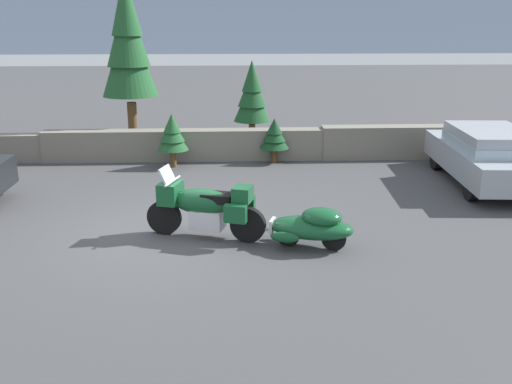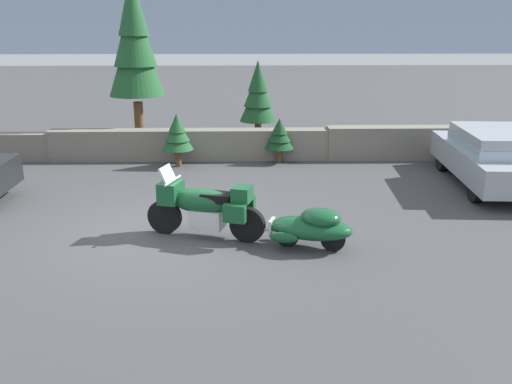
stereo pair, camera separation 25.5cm
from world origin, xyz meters
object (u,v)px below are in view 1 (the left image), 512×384
object	(u,v)px
sedan_at_right_edge	(488,154)
pine_tree_secondary	(252,94)
touring_motorcycle	(205,206)
pine_tree_tall	(128,42)
car_shaped_trailer	(312,226)

from	to	relation	value
sedan_at_right_edge	pine_tree_secondary	distance (m)	7.08
pine_tree_secondary	touring_motorcycle	bearing A→B (deg)	-98.89
touring_motorcycle	pine_tree_secondary	bearing A→B (deg)	81.11
pine_tree_tall	pine_tree_secondary	xyz separation A→B (m)	(3.64, 0.15, -1.57)
pine_tree_tall	car_shaped_trailer	bearing A→B (deg)	-61.20
touring_motorcycle	sedan_at_right_edge	world-z (taller)	sedan_at_right_edge
touring_motorcycle	car_shaped_trailer	bearing A→B (deg)	-17.05
pine_tree_secondary	sedan_at_right_edge	bearing A→B (deg)	-37.13
touring_motorcycle	pine_tree_tall	world-z (taller)	pine_tree_tall
touring_motorcycle	pine_tree_secondary	size ratio (longest dim) A/B	0.82
sedan_at_right_edge	pine_tree_tall	size ratio (longest dim) A/B	0.88
touring_motorcycle	sedan_at_right_edge	bearing A→B (deg)	25.96
touring_motorcycle	pine_tree_secondary	xyz separation A→B (m)	(1.18, 7.54, 1.09)
car_shaped_trailer	sedan_at_right_edge	size ratio (longest dim) A/B	0.48
car_shaped_trailer	sedan_at_right_edge	distance (m)	6.23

